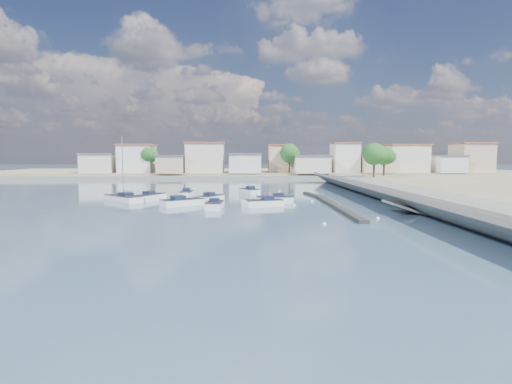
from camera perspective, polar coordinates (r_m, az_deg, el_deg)
The scene contains 17 objects.
ground at distance 81.92m, azimuth 1.33°, elevation 0.55°, with size 400.00×400.00×0.00m, color #304961.
seawall_walkway at distance 59.27m, azimuth 20.82°, elevation -0.61°, with size 5.00×90.00×1.80m, color slate.
breakwater at distance 55.68m, azimuth 9.81°, elevation -1.45°, with size 2.00×31.02×0.35m.
far_shore_land at distance 133.76m, azimuth 0.25°, elevation 2.58°, with size 160.00×40.00×1.40m, color gray.
far_shore_quay at distance 112.81m, azimuth 0.57°, elevation 1.98°, with size 160.00×2.50×0.80m, color slate.
far_town at distance 119.41m, azimuth 5.63°, elevation 4.30°, with size 113.01×12.80×8.35m.
shore_trees at distance 110.38m, azimuth 4.97°, elevation 4.92°, with size 74.56×38.32×7.92m.
motorboat_a at distance 51.00m, azimuth -5.48°, elevation -1.75°, with size 2.03×5.10×1.48m.
motorboat_b at distance 58.91m, azimuth -5.90°, elevation -0.85°, with size 3.63×4.56×1.48m.
motorboat_c at distance 56.81m, azimuth 2.25°, elevation -1.04°, with size 5.45×2.20×1.48m.
motorboat_d at distance 52.75m, azimuth 0.81°, elevation -1.51°, with size 5.29×3.09×1.48m.
motorboat_e at distance 62.27m, azimuth -13.66°, elevation -0.65°, with size 3.79×5.20×1.48m.
motorboat_f at distance 69.82m, azimuth -0.99°, elevation 0.09°, with size 3.51×4.85×1.48m.
motorboat_g at distance 65.40m, azimuth -9.31°, elevation -0.31°, with size 1.73×5.01×1.48m.
motorboat_h at distance 54.56m, azimuth -9.56°, elevation -1.36°, with size 5.51×4.86×1.48m.
sailboat at distance 61.14m, azimuth -17.40°, elevation -0.81°, with size 6.21×6.18×9.00m.
mooring_buoys at distance 55.98m, azimuth 6.67°, elevation -1.50°, with size 7.68×34.46×0.38m.
Camera 1 is at (-3.94, -41.58, 6.37)m, focal length 30.00 mm.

